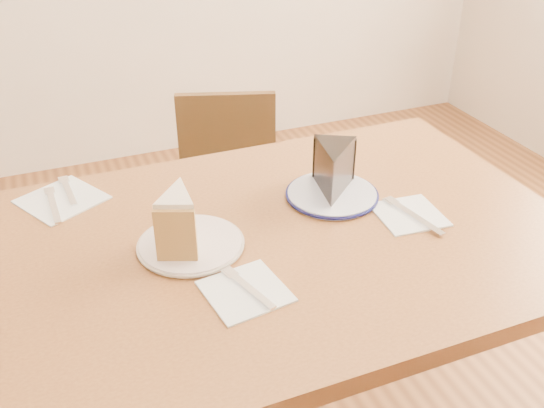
{
  "coord_description": "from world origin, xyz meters",
  "views": [
    {
      "loc": [
        -0.4,
        -0.95,
        1.44
      ],
      "look_at": [
        -0.0,
        0.03,
        0.8
      ],
      "focal_mm": 40.0,
      "sensor_mm": 36.0,
      "label": 1
    }
  ],
  "objects_px": {
    "table": "(280,271)",
    "chocolate_cake": "(333,173)",
    "plate_cream": "(191,244)",
    "carrot_cake": "(180,220)",
    "chair_far": "(229,204)",
    "plate_navy": "(332,194)"
  },
  "relations": [
    {
      "from": "table",
      "to": "plate_navy",
      "type": "relative_size",
      "value": 6.02
    },
    {
      "from": "plate_cream",
      "to": "table",
      "type": "bearing_deg",
      "value": -6.21
    },
    {
      "from": "chair_far",
      "to": "chocolate_cake",
      "type": "height_order",
      "value": "chocolate_cake"
    },
    {
      "from": "plate_navy",
      "to": "carrot_cake",
      "type": "xyz_separation_m",
      "value": [
        -0.36,
        -0.06,
        0.06
      ]
    },
    {
      "from": "plate_navy",
      "to": "chocolate_cake",
      "type": "xyz_separation_m",
      "value": [
        0.0,
        0.0,
        0.05
      ]
    },
    {
      "from": "plate_navy",
      "to": "chocolate_cake",
      "type": "height_order",
      "value": "chocolate_cake"
    },
    {
      "from": "chair_far",
      "to": "carrot_cake",
      "type": "xyz_separation_m",
      "value": [
        -0.3,
        -0.64,
        0.39
      ]
    },
    {
      "from": "plate_cream",
      "to": "carrot_cake",
      "type": "xyz_separation_m",
      "value": [
        -0.02,
        0.01,
        0.06
      ]
    },
    {
      "from": "chair_far",
      "to": "carrot_cake",
      "type": "distance_m",
      "value": 0.81
    },
    {
      "from": "carrot_cake",
      "to": "plate_cream",
      "type": "bearing_deg",
      "value": 5.03
    },
    {
      "from": "table",
      "to": "chocolate_cake",
      "type": "xyz_separation_m",
      "value": [
        0.16,
        0.09,
        0.16
      ]
    },
    {
      "from": "table",
      "to": "carrot_cake",
      "type": "height_order",
      "value": "carrot_cake"
    },
    {
      "from": "chair_far",
      "to": "plate_navy",
      "type": "xyz_separation_m",
      "value": [
        0.06,
        -0.58,
        0.34
      ]
    },
    {
      "from": "chocolate_cake",
      "to": "chair_far",
      "type": "bearing_deg",
      "value": -55.26
    },
    {
      "from": "chair_far",
      "to": "plate_cream",
      "type": "distance_m",
      "value": 0.78
    },
    {
      "from": "table",
      "to": "plate_cream",
      "type": "bearing_deg",
      "value": 173.79
    },
    {
      "from": "plate_cream",
      "to": "carrot_cake",
      "type": "height_order",
      "value": "carrot_cake"
    },
    {
      "from": "table",
      "to": "plate_cream",
      "type": "distance_m",
      "value": 0.21
    },
    {
      "from": "chocolate_cake",
      "to": "carrot_cake",
      "type": "bearing_deg",
      "value": 38.78
    },
    {
      "from": "table",
      "to": "chocolate_cake",
      "type": "height_order",
      "value": "chocolate_cake"
    },
    {
      "from": "chair_far",
      "to": "plate_navy",
      "type": "height_order",
      "value": "plate_navy"
    },
    {
      "from": "chair_far",
      "to": "plate_cream",
      "type": "bearing_deg",
      "value": 84.53
    }
  ]
}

